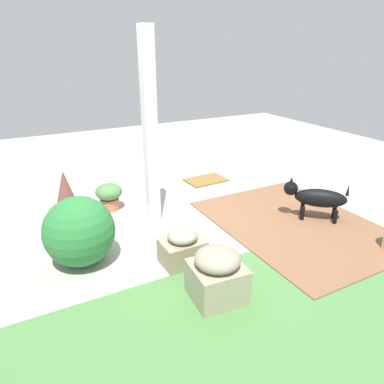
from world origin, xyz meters
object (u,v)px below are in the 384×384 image
(doormat, at_px, (206,180))
(porch_pillar, at_px, (150,132))
(terracotta_pot_spiky, at_px, (66,196))
(dog, at_px, (316,197))
(stone_planter_mid, at_px, (183,247))
(stone_planter_far, at_px, (217,275))
(round_shrub, at_px, (79,231))
(terracotta_pot_broad, at_px, (109,195))

(doormat, bearing_deg, porch_pillar, 35.03)
(terracotta_pot_spiky, relative_size, dog, 0.98)
(dog, height_order, doormat, dog)
(porch_pillar, height_order, stone_planter_mid, porch_pillar)
(porch_pillar, distance_m, stone_planter_far, 1.96)
(stone_planter_mid, distance_m, stone_planter_far, 0.65)
(stone_planter_far, distance_m, terracotta_pot_spiky, 2.46)
(terracotta_pot_spiky, distance_m, doormat, 2.36)
(stone_planter_mid, distance_m, round_shrub, 1.07)
(round_shrub, relative_size, doormat, 1.11)
(stone_planter_far, distance_m, dog, 2.08)
(dog, bearing_deg, porch_pillar, -28.00)
(terracotta_pot_spiky, bearing_deg, terracotta_pot_broad, -177.37)
(terracotta_pot_spiky, bearing_deg, porch_pillar, 150.05)
(porch_pillar, xyz_separation_m, stone_planter_mid, (0.11, 1.08, -0.99))
(stone_planter_far, relative_size, dog, 0.74)
(porch_pillar, bearing_deg, terracotta_pot_broad, -54.92)
(terracotta_pot_spiky, bearing_deg, stone_planter_far, 111.11)
(stone_planter_mid, bearing_deg, dog, -177.31)
(stone_planter_mid, relative_size, stone_planter_far, 0.89)
(porch_pillar, height_order, terracotta_pot_spiky, porch_pillar)
(stone_planter_far, height_order, terracotta_pot_spiky, terracotta_pot_spiky)
(porch_pillar, distance_m, dog, 2.26)
(terracotta_pot_broad, xyz_separation_m, terracotta_pot_spiky, (0.56, 0.03, 0.11))
(porch_pillar, xyz_separation_m, terracotta_pot_spiky, (0.98, -0.56, -0.86))
(stone_planter_mid, relative_size, terracotta_pot_spiky, 0.67)
(stone_planter_far, bearing_deg, stone_planter_mid, -88.49)
(round_shrub, distance_m, doormat, 2.83)
(doormat, bearing_deg, round_shrub, 32.43)
(stone_planter_far, height_order, doormat, stone_planter_far)
(terracotta_pot_spiky, height_order, dog, terracotta_pot_spiky)
(dog, bearing_deg, doormat, -74.83)
(terracotta_pot_broad, xyz_separation_m, doormat, (-1.74, -0.34, -0.20))
(doormat, bearing_deg, dog, 105.17)
(round_shrub, bearing_deg, porch_pillar, -151.13)
(stone_planter_mid, relative_size, round_shrub, 0.61)
(porch_pillar, relative_size, round_shrub, 3.22)
(stone_planter_far, height_order, round_shrub, round_shrub)
(stone_planter_mid, height_order, stone_planter_far, stone_planter_far)
(stone_planter_far, relative_size, terracotta_pot_broad, 1.35)
(round_shrub, height_order, doormat, round_shrub)
(round_shrub, xyz_separation_m, doormat, (-2.37, -1.51, -0.35))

